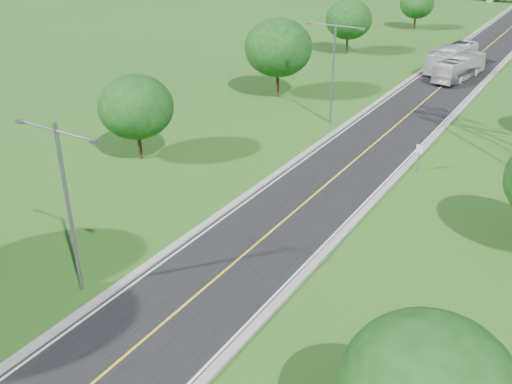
# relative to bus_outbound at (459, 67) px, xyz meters

# --- Properties ---
(ground) EXTENTS (260.00, 260.00, 0.00)m
(ground) POSITION_rel_bus_outbound_xyz_m (-0.80, -8.29, -1.53)
(ground) COLOR #255818
(ground) RESTS_ON ground
(road) EXTENTS (8.00, 150.00, 0.06)m
(road) POSITION_rel_bus_outbound_xyz_m (-0.80, -2.29, -1.50)
(road) COLOR black
(road) RESTS_ON ground
(curb_left) EXTENTS (0.50, 150.00, 0.22)m
(curb_left) POSITION_rel_bus_outbound_xyz_m (-5.05, -2.29, -1.42)
(curb_left) COLOR gray
(curb_left) RESTS_ON ground
(curb_right) EXTENTS (0.50, 150.00, 0.22)m
(curb_right) POSITION_rel_bus_outbound_xyz_m (3.45, -2.29, -1.42)
(curb_right) COLOR gray
(curb_right) RESTS_ON ground
(speed_limit_sign) EXTENTS (0.55, 0.09, 2.40)m
(speed_limit_sign) POSITION_rel_bus_outbound_xyz_m (4.40, -30.30, 0.07)
(speed_limit_sign) COLOR slate
(speed_limit_sign) RESTS_ON ground
(streetlight_near_left) EXTENTS (5.90, 0.25, 10.00)m
(streetlight_near_left) POSITION_rel_bus_outbound_xyz_m (-6.80, -56.29, 4.41)
(streetlight_near_left) COLOR slate
(streetlight_near_left) RESTS_ON ground
(streetlight_mid_left) EXTENTS (5.90, 0.25, 10.00)m
(streetlight_mid_left) POSITION_rel_bus_outbound_xyz_m (-6.80, -23.29, 4.41)
(streetlight_mid_left) COLOR slate
(streetlight_mid_left) RESTS_ON ground
(tree_lb) EXTENTS (6.30, 6.30, 7.33)m
(tree_lb) POSITION_rel_bus_outbound_xyz_m (-16.80, -40.29, 3.11)
(tree_lb) COLOR black
(tree_lb) RESTS_ON ground
(tree_lc) EXTENTS (7.56, 7.56, 8.79)m
(tree_lc) POSITION_rel_bus_outbound_xyz_m (-15.80, -18.29, 4.04)
(tree_lc) COLOR black
(tree_lc) RESTS_ON ground
(tree_ld) EXTENTS (6.72, 6.72, 7.82)m
(tree_ld) POSITION_rel_bus_outbound_xyz_m (-17.80, 5.71, 3.42)
(tree_ld) COLOR black
(tree_ld) RESTS_ON ground
(tree_le) EXTENTS (5.88, 5.88, 6.84)m
(tree_le) POSITION_rel_bus_outbound_xyz_m (-15.30, 29.71, 2.80)
(tree_le) COLOR black
(tree_le) RESTS_ON ground
(bus_outbound) EXTENTS (4.16, 10.83, 2.94)m
(bus_outbound) POSITION_rel_bus_outbound_xyz_m (0.00, 0.00, 0.00)
(bus_outbound) COLOR silver
(bus_outbound) RESTS_ON road
(bus_inbound) EXTENTS (4.16, 11.93, 3.25)m
(bus_inbound) POSITION_rel_bus_outbound_xyz_m (-2.02, 4.05, 0.15)
(bus_inbound) COLOR silver
(bus_inbound) RESTS_ON road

